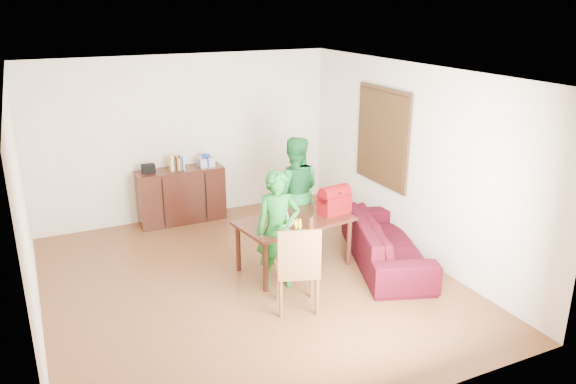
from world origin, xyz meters
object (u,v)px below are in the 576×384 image
person_far (294,192)px  red_bag (334,203)px  chair (297,284)px  laptop (284,221)px  sofa (386,242)px  person_near (278,230)px  table (294,225)px  bottle (311,222)px

person_far → red_bag: bearing=130.4°
person_far → red_bag: person_far is taller
chair → laptop: bearing=92.6°
laptop → sofa: size_ratio=0.16×
person_near → table: bearing=58.5°
person_near → red_bag: bearing=35.0°
table → person_near: size_ratio=1.06×
chair → sofa: bearing=37.5°
bottle → red_bag: size_ratio=0.44×
sofa → person_far: bearing=57.2°
laptop → sofa: laptop is taller
red_bag → sofa: red_bag is taller
person_near → laptop: bearing=68.5°
laptop → bottle: bearing=-63.3°
person_far → laptop: person_far is taller
table → sofa: 1.33m
person_far → bottle: (-0.31, -1.12, -0.02)m
person_near → bottle: bearing=12.7°
sofa → laptop: bearing=97.4°
bottle → sofa: bearing=-0.7°
person_far → sofa: 1.52m
laptop → bottle: size_ratio=1.88×
bottle → person_near: bearing=175.7°
chair → sofa: chair is taller
chair → laptop: size_ratio=3.09×
red_bag → chair: bearing=-146.8°
person_near → sofa: size_ratio=0.71×
table → person_far: (0.35, 0.73, 0.20)m
person_far → sofa: person_far is taller
red_bag → bottle: bearing=-156.1°
chair → person_far: (0.80, 1.72, 0.51)m
person_far → bottle: size_ratio=8.83×
person_far → sofa: (0.87, -1.14, -0.51)m
person_near → laptop: person_near is taller
bottle → chair: bearing=-129.6°
laptop → sofa: (1.42, -0.31, -0.44)m
person_near → laptop: size_ratio=4.36×
chair → person_far: person_far is taller
table → red_bag: (0.59, -0.03, 0.24)m
table → chair: bearing=-123.0°
laptop → person_near: bearing=-141.0°
person_far → table: bearing=87.3°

